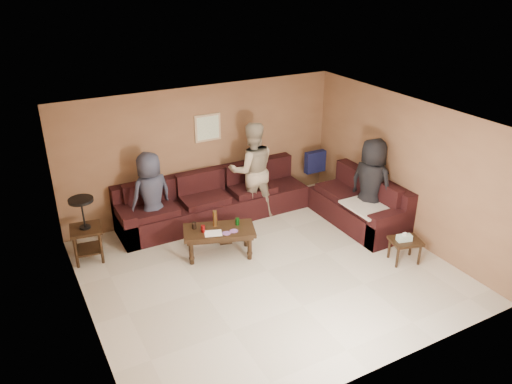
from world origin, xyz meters
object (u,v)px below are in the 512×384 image
(person_left, at_px, (151,196))
(person_right, at_px, (371,185))
(coffee_table, at_px, (219,233))
(end_table_left, at_px, (85,228))
(person_middle, at_px, (252,170))
(waste_bin, at_px, (225,235))
(sectional_sofa, at_px, (265,205))
(side_table_right, at_px, (405,243))

(person_left, height_order, person_right, person_right)
(coffee_table, height_order, person_right, person_right)
(end_table_left, height_order, person_right, person_right)
(person_middle, bearing_deg, waste_bin, 50.56)
(coffee_table, distance_m, person_right, 2.89)
(waste_bin, bearing_deg, person_right, -17.15)
(waste_bin, distance_m, person_middle, 1.43)
(person_right, bearing_deg, person_middle, 30.45)
(sectional_sofa, relative_size, person_left, 2.91)
(sectional_sofa, xyz_separation_m, person_middle, (-0.09, 0.37, 0.61))
(end_table_left, distance_m, waste_bin, 2.35)
(side_table_right, distance_m, person_middle, 3.10)
(person_right, bearing_deg, sectional_sofa, 36.62)
(person_middle, bearing_deg, coffee_table, 54.49)
(side_table_right, bearing_deg, person_middle, 117.32)
(sectional_sofa, height_order, coffee_table, sectional_sofa)
(sectional_sofa, relative_size, person_right, 2.67)
(side_table_right, bearing_deg, sectional_sofa, 119.19)
(end_table_left, distance_m, person_left, 1.26)
(side_table_right, bearing_deg, person_left, 140.13)
(sectional_sofa, distance_m, coffee_table, 1.47)
(coffee_table, relative_size, person_middle, 0.70)
(person_left, bearing_deg, sectional_sofa, 154.56)
(coffee_table, relative_size, waste_bin, 5.04)
(person_middle, relative_size, person_right, 1.07)
(sectional_sofa, distance_m, side_table_right, 2.68)
(coffee_table, distance_m, side_table_right, 3.07)
(side_table_right, relative_size, waste_bin, 2.23)
(waste_bin, height_order, person_middle, person_middle)
(sectional_sofa, xyz_separation_m, side_table_right, (1.31, -2.34, 0.03))
(person_middle, distance_m, person_right, 2.22)
(coffee_table, bearing_deg, waste_bin, 52.51)
(coffee_table, relative_size, person_left, 0.82)
(side_table_right, height_order, person_left, person_left)
(coffee_table, relative_size, end_table_left, 1.17)
(coffee_table, height_order, waste_bin, coffee_table)
(end_table_left, relative_size, waste_bin, 4.32)
(end_table_left, height_order, waste_bin, end_table_left)
(end_table_left, relative_size, person_left, 0.70)
(end_table_left, xyz_separation_m, side_table_right, (4.57, -2.55, -0.23))
(coffee_table, xyz_separation_m, person_right, (2.82, -0.45, 0.46))
(sectional_sofa, height_order, waste_bin, sectional_sofa)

